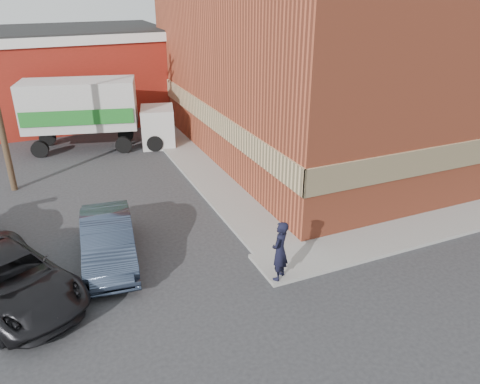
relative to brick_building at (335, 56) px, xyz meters
name	(u,v)px	position (x,y,z in m)	size (l,w,h in m)	color
ground	(262,254)	(-8.50, -9.00, -4.68)	(90.00, 90.00, 0.00)	#28282B
brick_building	(335,56)	(0.00, 0.00, 0.00)	(14.25, 18.25, 9.36)	#A5452A
sidewalk_south	(453,221)	(-1.00, -9.90, -4.62)	(16.00, 1.80, 0.12)	gray
sidewalk_west	(193,161)	(-7.90, 0.00, -4.62)	(1.80, 18.00, 0.12)	gray
warehouse	(32,77)	(-14.50, 11.00, -1.87)	(16.30, 8.30, 5.60)	maroon
man	(280,251)	(-8.70, -10.55, -3.62)	(0.69, 0.45, 1.88)	black
sedan	(108,240)	(-13.14, -7.35, -3.94)	(1.57, 4.51, 1.49)	#2A3446
suv_a	(11,279)	(-15.97, -8.39, -3.96)	(2.41, 5.22, 1.45)	black
box_truck	(95,110)	(-11.81, 4.11, -2.58)	(7.68, 3.92, 3.64)	#BBBBB7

